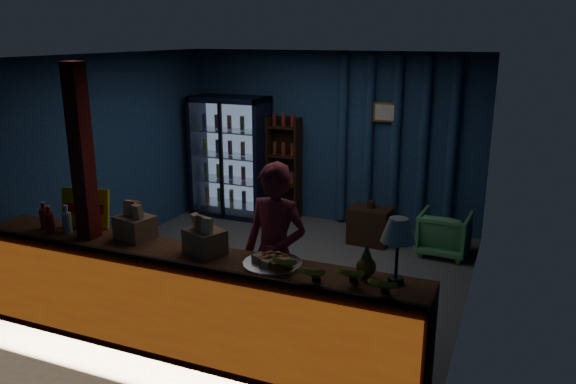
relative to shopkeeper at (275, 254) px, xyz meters
name	(u,v)px	position (x,y,z in m)	size (l,w,h in m)	color
ground	(272,271)	(-0.68, 1.40, -0.86)	(4.60, 4.60, 0.00)	#515154
room_walls	(271,147)	(-0.68, 1.40, 0.71)	(4.60, 4.60, 4.60)	navy
counter	(185,302)	(-0.68, -0.51, -0.38)	(4.40, 0.57, 0.99)	brown
support_post	(87,202)	(-1.73, -0.50, 0.44)	(0.16, 0.16, 2.60)	maroon
beverage_cooler	(233,157)	(-2.23, 3.32, 0.07)	(1.20, 0.62, 1.90)	black
bottle_shelf	(285,168)	(-1.38, 3.46, -0.07)	(0.50, 0.28, 1.60)	#321D10
curtain_folds	(395,144)	(0.32, 3.54, 0.44)	(1.74, 0.14, 2.50)	navy
framed_picture	(386,112)	(0.17, 3.50, 0.89)	(0.36, 0.04, 0.28)	#BC852F
shopkeeper	(275,254)	(0.00, 0.00, 0.00)	(0.63, 0.41, 1.72)	maroon
green_chair	(444,233)	(1.19, 2.80, -0.57)	(0.62, 0.64, 0.58)	#52A55F
side_table	(370,225)	(0.19, 2.83, -0.60)	(0.59, 0.44, 0.61)	#321D10
yellow_sign	(85,208)	(-1.96, -0.28, 0.29)	(0.51, 0.21, 0.40)	#F7EE0D
soda_bottles	(54,221)	(-2.15, -0.51, 0.21)	(0.38, 0.17, 0.28)	red
snack_box_left	(205,239)	(-0.50, -0.41, 0.21)	(0.41, 0.38, 0.35)	olive
snack_box_centre	(135,226)	(-1.30, -0.35, 0.22)	(0.39, 0.35, 0.36)	olive
pastry_tray	(272,262)	(0.17, -0.44, 0.12)	(0.50, 0.50, 0.08)	silver
banana_bunches	(334,273)	(0.76, -0.58, 0.18)	(1.07, 0.30, 0.17)	yellow
table_lamp	(398,233)	(1.20, -0.37, 0.50)	(0.27, 0.27, 0.53)	black
pineapple	(366,264)	(0.96, -0.36, 0.20)	(0.16, 0.16, 0.28)	#8C5A19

